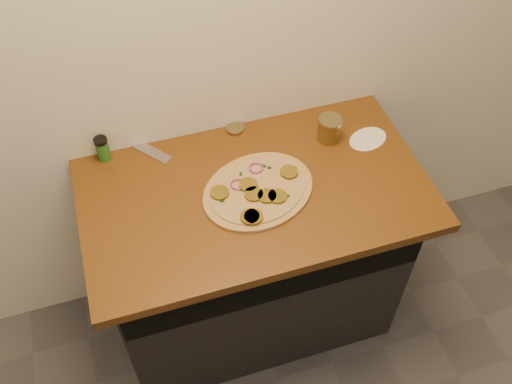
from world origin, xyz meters
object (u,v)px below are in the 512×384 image
object	(u,v)px
chefs_knife	(130,140)
spice_shaker	(103,149)
pizza	(258,190)
salsa_jar	(329,129)

from	to	relation	value
chefs_knife	spice_shaker	world-z (taller)	spice_shaker
chefs_knife	spice_shaker	size ratio (longest dim) A/B	2.78
pizza	chefs_knife	world-z (taller)	pizza
pizza	salsa_jar	distance (m)	0.37
pizza	chefs_knife	xyz separation A→B (m)	(-0.38, 0.38, -0.00)
chefs_knife	salsa_jar	size ratio (longest dim) A/B	2.79
chefs_knife	spice_shaker	distance (m)	0.12
pizza	spice_shaker	bearing A→B (deg)	146.23
pizza	salsa_jar	bearing A→B (deg)	27.67
salsa_jar	spice_shaker	world-z (taller)	same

